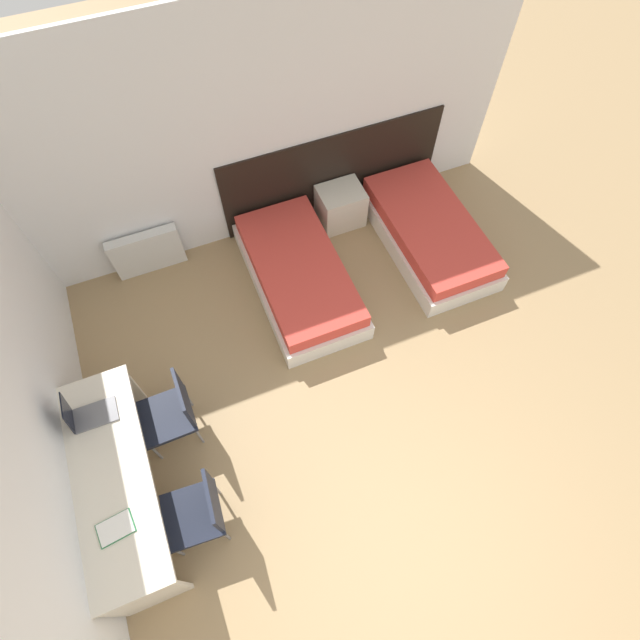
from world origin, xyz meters
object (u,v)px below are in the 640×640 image
(chair_near_laptop, at_px, (172,411))
(laptop, at_px, (86,414))
(bed_near_window, at_px, (299,275))
(chair_near_notebook, at_px, (199,511))
(nightstand, at_px, (341,206))
(bed_near_door, at_px, (429,232))

(chair_near_laptop, relative_size, laptop, 2.32)
(chair_near_laptop, bearing_deg, bed_near_window, 34.29)
(chair_near_laptop, height_order, chair_near_notebook, same)
(nightstand, bearing_deg, chair_near_notebook, -131.49)
(bed_near_window, relative_size, chair_near_laptop, 2.19)
(laptop, bearing_deg, bed_near_window, 25.82)
(bed_near_window, xyz_separation_m, chair_near_laptop, (-1.64, -1.14, 0.27))
(bed_near_door, bearing_deg, chair_near_laptop, -160.73)
(nightstand, bearing_deg, laptop, -149.96)
(chair_near_laptop, relative_size, chair_near_notebook, 1.00)
(bed_near_door, bearing_deg, chair_near_notebook, -147.90)
(bed_near_window, distance_m, nightstand, 1.09)
(chair_near_laptop, xyz_separation_m, chair_near_notebook, (-0.00, -0.90, 0.00))
(bed_near_door, xyz_separation_m, chair_near_laptop, (-3.26, -1.14, 0.27))
(nightstand, relative_size, chair_near_notebook, 0.61)
(nightstand, xyz_separation_m, chair_near_laptop, (-2.45, -1.86, 0.23))
(bed_near_window, xyz_separation_m, laptop, (-2.25, -1.04, 0.60))
(bed_near_window, relative_size, chair_near_notebook, 2.19)
(bed_near_window, xyz_separation_m, bed_near_door, (1.62, 0.00, 0.00))
(bed_near_door, distance_m, laptop, 4.05)
(laptop, bearing_deg, bed_near_door, 15.99)
(bed_near_window, bearing_deg, chair_near_laptop, -145.16)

